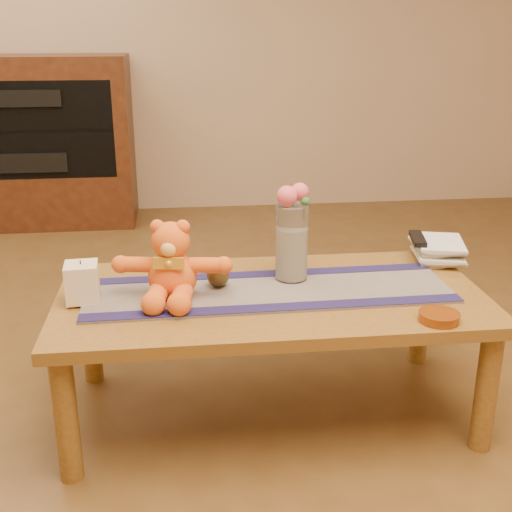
{
  "coord_description": "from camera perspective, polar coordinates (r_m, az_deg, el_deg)",
  "views": [
    {
      "loc": [
        -0.28,
        -1.97,
        1.29
      ],
      "look_at": [
        -0.05,
        0.0,
        0.58
      ],
      "focal_mm": 45.89,
      "sensor_mm": 36.0,
      "label": 1
    }
  ],
  "objects": [
    {
      "name": "book_lower",
      "position": [
        2.52,
        13.91,
        0.32
      ],
      "size": [
        0.22,
        0.26,
        0.02
      ],
      "primitive_type": "imported",
      "rotation": [
        0.0,
        0.0,
        -0.29
      ],
      "color": "beige",
      "rests_on": "book_bottom"
    },
    {
      "name": "stereo_upper",
      "position": [
        4.44,
        -19.08,
        13.02
      ],
      "size": [
        0.42,
        0.28,
        0.1
      ],
      "primitive_type": "cube",
      "color": "black",
      "rests_on": "media_cabinet"
    },
    {
      "name": "coffee_table_top",
      "position": [
        2.17,
        1.31,
        -3.68
      ],
      "size": [
        1.4,
        0.7,
        0.04
      ],
      "primitive_type": "cube",
      "color": "brown",
      "rests_on": "floor"
    },
    {
      "name": "table_leg_fr",
      "position": [
        2.2,
        19.43,
        -11.08
      ],
      "size": [
        0.07,
        0.07,
        0.41
      ],
      "primitive_type": "cylinder",
      "color": "brown",
      "rests_on": "floor"
    },
    {
      "name": "bronze_ball",
      "position": [
        2.18,
        -3.34,
        -1.73
      ],
      "size": [
        0.08,
        0.08,
        0.08
      ],
      "primitive_type": "sphere",
      "rotation": [
        0.0,
        0.0,
        -0.12
      ],
      "color": "#473617",
      "rests_on": "persian_runner"
    },
    {
      "name": "rose_left",
      "position": [
        2.16,
        2.72,
        5.24
      ],
      "size": [
        0.07,
        0.07,
        0.07
      ],
      "primitive_type": "sphere",
      "color": "#E5505F",
      "rests_on": "glass_vase"
    },
    {
      "name": "amber_dish",
      "position": [
        2.03,
        15.67,
        -5.13
      ],
      "size": [
        0.13,
        0.13,
        0.03
      ],
      "primitive_type": "cylinder",
      "rotation": [
        0.0,
        0.0,
        0.07
      ],
      "color": "#BF5914",
      "rests_on": "coffee_table_top"
    },
    {
      "name": "cabinet_shelf",
      "position": [
        4.44,
        -18.85,
        10.46
      ],
      "size": [
        1.02,
        0.2,
        0.02
      ],
      "primitive_type": "cube",
      "color": "#32170B",
      "rests_on": "media_cabinet"
    },
    {
      "name": "candle_wick",
      "position": [
        2.11,
        -15.07,
        -0.53
      ],
      "size": [
        0.0,
        0.0,
        0.01
      ],
      "primitive_type": "cylinder",
      "rotation": [
        0.0,
        0.0,
        0.07
      ],
      "color": "black",
      "rests_on": "pillar_candle"
    },
    {
      "name": "blue_flower_back",
      "position": [
        2.21,
        3.3,
        5.37
      ],
      "size": [
        0.04,
        0.04,
        0.04
      ],
      "primitive_type": "sphere",
      "color": "#5169B0",
      "rests_on": "glass_vase"
    },
    {
      "name": "persian_runner",
      "position": [
        2.16,
        1.15,
        -3.06
      ],
      "size": [
        1.21,
        0.37,
        0.01
      ],
      "primitive_type": "cube",
      "rotation": [
        0.0,
        0.0,
        0.02
      ],
      "color": "#1A163F",
      "rests_on": "coffee_table_top"
    },
    {
      "name": "media_cabinet",
      "position": [
        4.61,
        -18.34,
        9.41
      ],
      "size": [
        1.2,
        0.5,
        1.1
      ],
      "primitive_type": "cube",
      "color": "#32170B",
      "rests_on": "floor"
    },
    {
      "name": "floor",
      "position": [
        2.37,
        1.23,
        -13.27
      ],
      "size": [
        5.5,
        5.5,
        0.0
      ],
      "primitive_type": "plane",
      "color": "#4F3316",
      "rests_on": "ground"
    },
    {
      "name": "wall_back",
      "position": [
        4.73,
        -3.48,
        20.33
      ],
      "size": [
        5.5,
        0.0,
        5.5
      ],
      "primitive_type": "plane",
      "rotation": [
        1.57,
        0.0,
        0.0
      ],
      "color": "tan",
      "rests_on": "floor"
    },
    {
      "name": "potpourri_fill",
      "position": [
        2.23,
        3.1,
        0.23
      ],
      "size": [
        0.09,
        0.09,
        0.18
      ],
      "primitive_type": "cylinder",
      "color": "beige",
      "rests_on": "glass_vase"
    },
    {
      "name": "table_leg_bl",
      "position": [
        2.53,
        -14.24,
        -6.33
      ],
      "size": [
        0.07,
        0.07,
        0.41
      ],
      "primitive_type": "cylinder",
      "color": "brown",
      "rests_on": "floor"
    },
    {
      "name": "leaf_sprig",
      "position": [
        2.16,
        4.33,
        4.77
      ],
      "size": [
        0.03,
        0.03,
        0.03
      ],
      "primitive_type": "sphere",
      "color": "#33662D",
      "rests_on": "glass_vase"
    },
    {
      "name": "blue_flower_side",
      "position": [
        2.19,
        2.33,
        5.04
      ],
      "size": [
        0.04,
        0.04,
        0.04
      ],
      "primitive_type": "sphere",
      "color": "#5169B0",
      "rests_on": "glass_vase"
    },
    {
      "name": "glass_vase",
      "position": [
        2.22,
        3.12,
        1.18
      ],
      "size": [
        0.11,
        0.11,
        0.26
      ],
      "primitive_type": "cylinder",
      "color": "silver",
      "rests_on": "persian_runner"
    },
    {
      "name": "runner_border_near",
      "position": [
        2.03,
        1.76,
        -4.49
      ],
      "size": [
        1.2,
        0.08,
        0.0
      ],
      "primitive_type": "cube",
      "rotation": [
        0.0,
        0.0,
        0.02
      ],
      "color": "#1C1643",
      "rests_on": "persian_runner"
    },
    {
      "name": "teddy_bear",
      "position": [
        2.09,
        -7.35,
        -0.4
      ],
      "size": [
        0.39,
        0.34,
        0.24
      ],
      "primitive_type": null,
      "rotation": [
        0.0,
        0.0,
        -0.14
      ],
      "color": "orange",
      "rests_on": "persian_runner"
    },
    {
      "name": "runner_border_far",
      "position": [
        2.29,
        0.6,
        -1.56
      ],
      "size": [
        1.2,
        0.08,
        0.0
      ],
      "primitive_type": "cube",
      "rotation": [
        0.0,
        0.0,
        0.02
      ],
      "color": "#1C1643",
      "rests_on": "persian_runner"
    },
    {
      "name": "book_top",
      "position": [
        2.51,
        13.95,
        1.16
      ],
      "size": [
        0.21,
        0.26,
        0.02
      ],
      "primitive_type": "imported",
      "rotation": [
        0.0,
        0.0,
        -0.25
      ],
      "color": "beige",
      "rests_on": "book_upper"
    },
    {
      "name": "rose_right",
      "position": [
        2.18,
        3.84,
        5.62
      ],
      "size": [
        0.06,
        0.06,
        0.06
      ],
      "primitive_type": "sphere",
      "color": "#E5505F",
      "rests_on": "glass_vase"
    },
    {
      "name": "tv_remote",
      "position": [
        2.5,
        13.92,
        1.48
      ],
      "size": [
        0.08,
        0.17,
        0.02
      ],
      "primitive_type": "cube",
      "rotation": [
        0.0,
        0.0,
        -0.2
      ],
      "color": "black",
      "rests_on": "book_top"
    },
    {
      "name": "table_leg_fl",
      "position": [
        2.03,
        -16.22,
        -13.45
      ],
      "size": [
        0.07,
        0.07,
        0.41
      ],
      "primitive_type": "cylinder",
      "color": "brown",
      "rests_on": "floor"
    },
    {
      "name": "cabinet_cavity",
      "position": [
        4.36,
        -19.07,
        10.28
      ],
      "size": [
        1.02,
        0.03,
        0.61
      ],
      "primitive_type": "cube",
      "color": "black",
      "rests_on": "media_cabinet"
    },
    {
      "name": "table_leg_br",
      "position": [
        2.67,
        14.17,
        -4.93
      ],
      "size": [
        0.07,
        0.07,
        0.41
      ],
      "primitive_type": "cylinder",
      "color": "brown",
      "rests_on": "floor"
    },
    {
      "name": "pillar_candle",
      "position": [
        2.13,
        -14.91,
        -2.22
      ],
      "size": [
        0.11,
        0.11,
        0.12
      ],
      "primitive_type": "cube",
      "rotation": [
        0.0,
        0.0,
        0.07
      ],
      "color": "beige",
      "rests_on": "persian_runner"
    },
    {
      "name": "book_upper",
      "position": [
        2.52,
        13.67,
        0.79
      ],
      "size": [
        0.19,
        0.24,
        0.02
      ],
      "primitive_type": "imported",
      "rotation": [
        0.0,
        0.0,
        -0.1
      ],
      "color": "beige",
      "rests_on": "book_lower"
    },
    {
      "name": "stereo_lower",
      "position": [
        4.5,
        -18.53,
        8.02
      ],
      "size": [
        0.42,
        0.28,
        0.12
      ],
      "primitive_type": "cube",
      "color": "black",
      "rests_on": "media_cabinet"
    },
    {
      "name": "book_bottom",
      "position": [
        2.53,
        13.75,
        -0.05
      ],
      "size": [
        0.2,
        0.25,
        0.02
      ],
      "primitive_type": "imported",
      "rotation": [
        0.0,
        0.0,
        -0.15
      ],
      "color": "beige",
      "rests_on": "coffee_table_top"
    }
  ]
}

